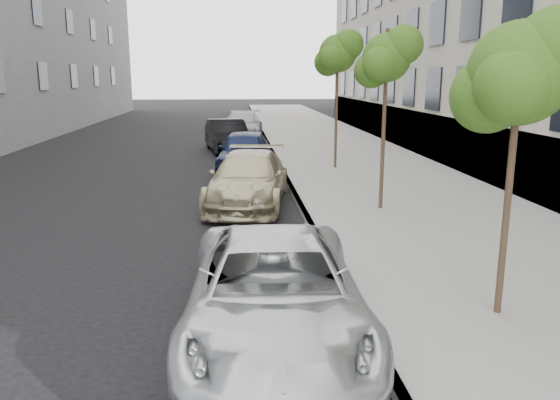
{
  "coord_description": "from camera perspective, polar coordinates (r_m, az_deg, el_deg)",
  "views": [
    {
      "loc": [
        -0.61,
        -5.64,
        3.52
      ],
      "look_at": [
        0.14,
        3.18,
        1.5
      ],
      "focal_mm": 35.0,
      "sensor_mm": 36.0,
      "label": 1
    }
  ],
  "objects": [
    {
      "name": "sedan_black",
      "position": [
        25.89,
        -5.52,
        6.68
      ],
      "size": [
        2.37,
        4.82,
        1.52
      ],
      "primitive_type": "imported",
      "rotation": [
        0.0,
        0.0,
        0.17
      ],
      "color": "black",
      "rests_on": "ground"
    },
    {
      "name": "suv",
      "position": [
        15.16,
        -3.33,
        2.19
      ],
      "size": [
        2.73,
        5.21,
        1.44
      ],
      "primitive_type": "imported",
      "rotation": [
        0.0,
        0.0,
        -0.15
      ],
      "color": "tan",
      "rests_on": "ground"
    },
    {
      "name": "tree_near",
      "position": [
        8.1,
        23.94,
        12.03
      ],
      "size": [
        1.72,
        1.52,
        4.27
      ],
      "color": "#38281C",
      "rests_on": "sidewalk"
    },
    {
      "name": "sedan_blue",
      "position": [
        20.43,
        -3.71,
        5.11
      ],
      "size": [
        2.3,
        4.71,
        1.55
      ],
      "primitive_type": "imported",
      "rotation": [
        0.0,
        0.0,
        -0.11
      ],
      "color": "#101838",
      "rests_on": "ground"
    },
    {
      "name": "sidewalk",
      "position": [
        30.24,
        4.53,
        6.27
      ],
      "size": [
        6.4,
        72.0,
        0.14
      ],
      "primitive_type": "cube",
      "color": "gray",
      "rests_on": "ground"
    },
    {
      "name": "curb",
      "position": [
        29.89,
        -1.43,
        6.23
      ],
      "size": [
        0.15,
        72.0,
        0.14
      ],
      "primitive_type": "cube",
      "color": "#9E9B93",
      "rests_on": "ground"
    },
    {
      "name": "sedan_rear",
      "position": [
        31.38,
        -3.96,
        7.78
      ],
      "size": [
        2.63,
        5.41,
        1.52
      ],
      "primitive_type": "imported",
      "rotation": [
        0.0,
        0.0,
        -0.1
      ],
      "color": "#95969C",
      "rests_on": "ground"
    },
    {
      "name": "minivan",
      "position": [
        7.38,
        -0.56,
        -9.59
      ],
      "size": [
        2.52,
        5.14,
        1.4
      ],
      "primitive_type": "imported",
      "rotation": [
        0.0,
        0.0,
        -0.04
      ],
      "color": "silver",
      "rests_on": "ground"
    },
    {
      "name": "tree_far",
      "position": [
        20.51,
        6.11,
        14.97
      ],
      "size": [
        1.71,
        1.51,
        5.01
      ],
      "color": "#38281C",
      "rests_on": "sidewalk"
    },
    {
      "name": "ground",
      "position": [
        6.67,
        1.16,
        -18.99
      ],
      "size": [
        160.0,
        160.0,
        0.0
      ],
      "primitive_type": "plane",
      "color": "black",
      "rests_on": "ground"
    },
    {
      "name": "tree_mid",
      "position": [
        14.17,
        11.18,
        14.35
      ],
      "size": [
        1.58,
        1.38,
        4.6
      ],
      "color": "#38281C",
      "rests_on": "sidewalk"
    }
  ]
}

